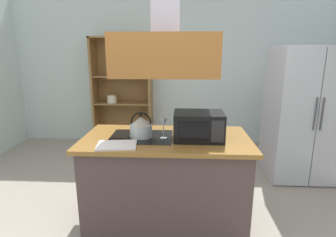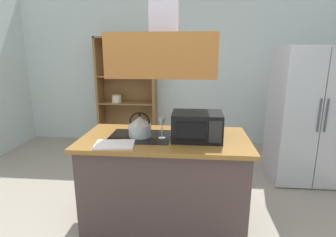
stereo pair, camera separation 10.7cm
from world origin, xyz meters
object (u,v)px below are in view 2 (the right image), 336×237
refrigerator (308,115)px  kettle (140,126)px  dish_cabinet (128,98)px  microwave (197,126)px  cutting_board (115,145)px  wine_glass_on_counter (162,123)px

refrigerator → kettle: (-2.04, -1.14, 0.11)m
refrigerator → dish_cabinet: (-2.74, 1.25, -0.02)m
kettle → microwave: bearing=-4.4°
dish_cabinet → cutting_board: dish_cabinet is taller
wine_glass_on_counter → refrigerator: bearing=33.1°
refrigerator → microwave: bearing=-141.4°
refrigerator → microwave: (-1.49, -1.19, 0.14)m
cutting_board → microwave: size_ratio=0.74×
dish_cabinet → wine_glass_on_counter: dish_cabinet is taller
kettle → microwave: microwave is taller
kettle → refrigerator: bearing=29.3°
refrigerator → kettle: refrigerator is taller
refrigerator → dish_cabinet: bearing=155.5°
refrigerator → wine_glass_on_counter: (-1.82, -1.18, 0.16)m
microwave → dish_cabinet: bearing=117.2°
wine_glass_on_counter → cutting_board: bearing=-149.0°
cutting_board → wine_glass_on_counter: 0.48m
dish_cabinet → cutting_board: size_ratio=5.78×
dish_cabinet → kettle: dish_cabinet is taller
kettle → wine_glass_on_counter: 0.23m
cutting_board → microwave: 0.77m
refrigerator → kettle: 2.34m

